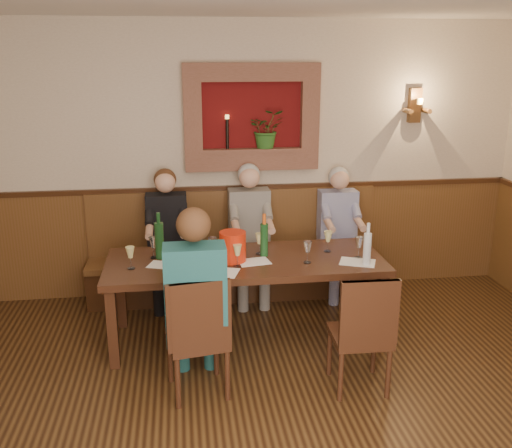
% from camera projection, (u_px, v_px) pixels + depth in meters
% --- Properties ---
extents(room_shell, '(6.04, 6.04, 2.82)m').
position_uv_depth(room_shell, '(287.00, 173.00, 2.87)').
color(room_shell, '#C2AD92').
rests_on(room_shell, ground).
extents(wainscoting, '(6.02, 6.02, 1.15)m').
position_uv_depth(wainscoting, '(283.00, 397.00, 3.24)').
color(wainscoting, brown).
rests_on(wainscoting, ground).
extents(wall_niche, '(1.36, 0.30, 1.06)m').
position_uv_depth(wall_niche, '(256.00, 122.00, 5.72)').
color(wall_niche, '#590C0D').
rests_on(wall_niche, ground).
extents(wall_sconce, '(0.25, 0.20, 0.35)m').
position_uv_depth(wall_sconce, '(415.00, 106.00, 5.88)').
color(wall_sconce, brown).
rests_on(wall_sconce, ground).
extents(dining_table, '(2.40, 0.90, 0.75)m').
position_uv_depth(dining_table, '(245.00, 267.00, 4.97)').
color(dining_table, '#381B10').
rests_on(dining_table, ground).
extents(bench, '(3.00, 0.45, 1.11)m').
position_uv_depth(bench, '(235.00, 266.00, 5.97)').
color(bench, '#381E0F').
rests_on(bench, ground).
extents(chair_near_left, '(0.49, 0.49, 0.97)m').
position_uv_depth(chair_near_left, '(198.00, 359.00, 4.25)').
color(chair_near_left, '#381B10').
rests_on(chair_near_left, ground).
extents(chair_near_right, '(0.43, 0.43, 0.95)m').
position_uv_depth(chair_near_right, '(359.00, 355.00, 4.31)').
color(chair_near_right, '#381B10').
rests_on(chair_near_right, ground).
extents(person_bench_left, '(0.40, 0.49, 1.38)m').
position_uv_depth(person_bench_left, '(168.00, 250.00, 5.71)').
color(person_bench_left, black).
rests_on(person_bench_left, ground).
extents(person_bench_mid, '(0.42, 0.51, 1.41)m').
position_uv_depth(person_bench_mid, '(250.00, 246.00, 5.81)').
color(person_bench_mid, '#635F5A').
rests_on(person_bench_mid, ground).
extents(person_bench_right, '(0.39, 0.48, 1.36)m').
position_uv_depth(person_bench_right, '(338.00, 244.00, 5.94)').
color(person_bench_right, navy).
rests_on(person_bench_right, ground).
extents(person_chair_front, '(0.44, 0.54, 1.47)m').
position_uv_depth(person_chair_front, '(196.00, 316.00, 4.20)').
color(person_chair_front, navy).
rests_on(person_chair_front, ground).
extents(spittoon_bucket, '(0.25, 0.25, 0.26)m').
position_uv_depth(spittoon_bucket, '(233.00, 247.00, 4.88)').
color(spittoon_bucket, red).
rests_on(spittoon_bucket, dining_table).
extents(wine_bottle_green_a, '(0.09, 0.09, 0.38)m').
position_uv_depth(wine_bottle_green_a, '(264.00, 239.00, 4.99)').
color(wine_bottle_green_a, '#19471E').
rests_on(wine_bottle_green_a, dining_table).
extents(wine_bottle_green_b, '(0.09, 0.09, 0.41)m').
position_uv_depth(wine_bottle_green_b, '(159.00, 240.00, 4.93)').
color(wine_bottle_green_b, '#19471E').
rests_on(wine_bottle_green_b, dining_table).
extents(water_bottle, '(0.08, 0.08, 0.36)m').
position_uv_depth(water_bottle, '(367.00, 248.00, 4.79)').
color(water_bottle, silver).
rests_on(water_bottle, dining_table).
extents(tasting_sheet_a, '(0.30, 0.25, 0.00)m').
position_uv_depth(tasting_sheet_a, '(164.00, 265.00, 4.81)').
color(tasting_sheet_a, white).
rests_on(tasting_sheet_a, dining_table).
extents(tasting_sheet_b, '(0.30, 0.23, 0.00)m').
position_uv_depth(tasting_sheet_b, '(254.00, 262.00, 4.88)').
color(tasting_sheet_b, white).
rests_on(tasting_sheet_b, dining_table).
extents(tasting_sheet_c, '(0.35, 0.31, 0.00)m').
position_uv_depth(tasting_sheet_c, '(357.00, 262.00, 4.88)').
color(tasting_sheet_c, white).
rests_on(tasting_sheet_c, dining_table).
extents(tasting_sheet_d, '(0.37, 0.31, 0.00)m').
position_uv_depth(tasting_sheet_d, '(219.00, 272.00, 4.65)').
color(tasting_sheet_d, white).
rests_on(tasting_sheet_d, dining_table).
extents(wine_glass_0, '(0.08, 0.08, 0.19)m').
position_uv_depth(wine_glass_0, '(307.00, 252.00, 4.84)').
color(wine_glass_0, white).
rests_on(wine_glass_0, dining_table).
extents(wine_glass_1, '(0.08, 0.08, 0.19)m').
position_uv_depth(wine_glass_1, '(260.00, 244.00, 5.05)').
color(wine_glass_1, '#D5CF7F').
rests_on(wine_glass_1, dining_table).
extents(wine_glass_2, '(0.08, 0.08, 0.19)m').
position_uv_depth(wine_glass_2, '(153.00, 248.00, 4.96)').
color(wine_glass_2, white).
rests_on(wine_glass_2, dining_table).
extents(wine_glass_3, '(0.08, 0.08, 0.19)m').
position_uv_depth(wine_glass_3, '(131.00, 258.00, 4.71)').
color(wine_glass_3, '#D5CF7F').
rests_on(wine_glass_3, dining_table).
extents(wine_glass_4, '(0.08, 0.08, 0.19)m').
position_uv_depth(wine_glass_4, '(328.00, 242.00, 5.11)').
color(wine_glass_4, '#D5CF7F').
rests_on(wine_glass_4, dining_table).
extents(wine_glass_5, '(0.08, 0.08, 0.19)m').
position_uv_depth(wine_glass_5, '(216.00, 265.00, 4.56)').
color(wine_glass_5, '#D5CF7F').
rests_on(wine_glass_5, dining_table).
extents(wine_glass_6, '(0.08, 0.08, 0.19)m').
position_uv_depth(wine_glass_6, '(237.00, 255.00, 4.76)').
color(wine_glass_6, '#D5CF7F').
rests_on(wine_glass_6, dining_table).
extents(wine_glass_7, '(0.08, 0.08, 0.19)m').
position_uv_depth(wine_glass_7, '(213.00, 248.00, 4.95)').
color(wine_glass_7, white).
rests_on(wine_glass_7, dining_table).
extents(wine_glass_8, '(0.08, 0.08, 0.19)m').
position_uv_depth(wine_glass_8, '(186.00, 259.00, 4.68)').
color(wine_glass_8, '#D5CF7F').
rests_on(wine_glass_8, dining_table).
extents(wine_glass_9, '(0.08, 0.08, 0.19)m').
position_uv_depth(wine_glass_9, '(359.00, 247.00, 4.96)').
color(wine_glass_9, white).
rests_on(wine_glass_9, dining_table).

